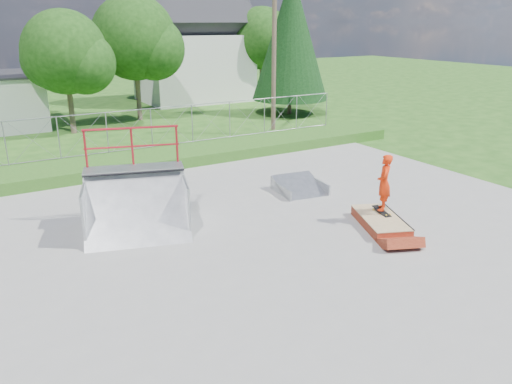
# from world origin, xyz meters

# --- Properties ---
(ground) EXTENTS (120.00, 120.00, 0.00)m
(ground) POSITION_xyz_m (0.00, 0.00, 0.00)
(ground) COLOR #245016
(ground) RESTS_ON ground
(concrete_pad) EXTENTS (20.00, 16.00, 0.04)m
(concrete_pad) POSITION_xyz_m (0.00, 0.00, 0.02)
(concrete_pad) COLOR gray
(concrete_pad) RESTS_ON ground
(grass_berm) EXTENTS (24.00, 3.00, 0.50)m
(grass_berm) POSITION_xyz_m (0.00, 9.50, 0.25)
(grass_berm) COLOR #245016
(grass_berm) RESTS_ON ground
(grind_box) EXTENTS (1.91, 2.56, 0.34)m
(grind_box) POSITION_xyz_m (3.17, -0.89, 0.17)
(grind_box) COLOR maroon
(grind_box) RESTS_ON concrete_pad
(quarter_pipe) EXTENTS (3.54, 3.24, 2.95)m
(quarter_pipe) POSITION_xyz_m (-3.31, 2.48, 1.47)
(quarter_pipe) COLOR gray
(quarter_pipe) RESTS_ON concrete_pad
(flat_bank_ramp) EXTENTS (1.81, 1.90, 0.49)m
(flat_bank_ramp) POSITION_xyz_m (2.95, 3.02, 0.25)
(flat_bank_ramp) COLOR gray
(flat_bank_ramp) RESTS_ON concrete_pad
(skateboard) EXTENTS (0.36, 0.82, 0.13)m
(skateboard) POSITION_xyz_m (3.43, -0.65, 0.39)
(skateboard) COLOR black
(skateboard) RESTS_ON grind_box
(skater) EXTENTS (0.74, 0.74, 1.74)m
(skater) POSITION_xyz_m (3.43, -0.65, 1.26)
(skater) COLOR red
(skater) RESTS_ON grind_box
(chain_link_fence) EXTENTS (20.00, 0.06, 1.80)m
(chain_link_fence) POSITION_xyz_m (0.00, 10.50, 1.40)
(chain_link_fence) COLOR gray
(chain_link_fence) RESTS_ON grass_berm
(gable_house) EXTENTS (8.40, 6.08, 8.94)m
(gable_house) POSITION_xyz_m (9.00, 26.00, 3.84)
(gable_house) COLOR silver
(gable_house) RESTS_ON ground
(utility_pole) EXTENTS (0.24, 0.24, 8.00)m
(utility_pole) POSITION_xyz_m (7.50, 12.00, 4.00)
(utility_pole) COLOR brown
(utility_pole) RESTS_ON ground
(tree_left_near) EXTENTS (4.76, 4.48, 6.65)m
(tree_left_near) POSITION_xyz_m (-1.75, 17.83, 4.24)
(tree_left_near) COLOR brown
(tree_left_near) RESTS_ON ground
(tree_center) EXTENTS (5.44, 5.12, 7.60)m
(tree_center) POSITION_xyz_m (2.78, 19.81, 4.85)
(tree_center) COLOR brown
(tree_center) RESTS_ON ground
(tree_right_far) EXTENTS (5.10, 4.80, 7.12)m
(tree_right_far) POSITION_xyz_m (14.27, 23.82, 4.54)
(tree_right_far) COLOR brown
(tree_right_far) RESTS_ON ground
(tree_back_mid) EXTENTS (4.08, 3.84, 5.70)m
(tree_back_mid) POSITION_xyz_m (5.21, 27.86, 3.63)
(tree_back_mid) COLOR brown
(tree_back_mid) RESTS_ON ground
(conifer_tree) EXTENTS (5.04, 5.04, 9.10)m
(conifer_tree) POSITION_xyz_m (12.00, 17.00, 5.05)
(conifer_tree) COLOR brown
(conifer_tree) RESTS_ON ground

